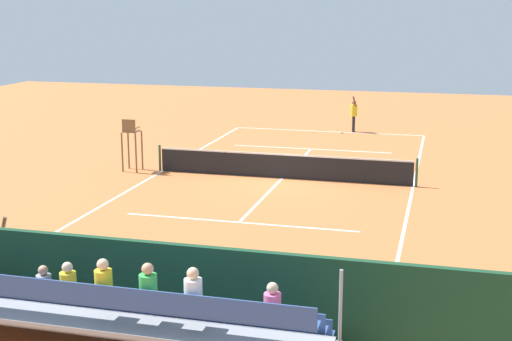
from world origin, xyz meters
TOP-DOWN VIEW (x-y plane):
  - ground_plane at (0.00, 0.00)m, footprint 60.00×60.00m
  - court_line_markings at (0.00, -0.04)m, footprint 10.10×22.20m
  - tennis_net at (0.00, 0.00)m, footprint 10.30×0.10m
  - backdrop_wall at (0.00, 14.00)m, footprint 18.00×0.16m
  - bleacher_stand at (0.12, 15.37)m, footprint 9.06×2.40m
  - umpire_chair at (6.20, 0.29)m, footprint 0.67×0.67m
  - courtside_bench at (-1.82, 13.27)m, footprint 1.80×0.40m
  - equipment_bag at (-0.01, 13.40)m, footprint 0.90×0.36m
  - tennis_player at (-1.32, -11.26)m, footprint 0.43×0.55m
  - tennis_racket at (-0.66, -10.87)m, footprint 0.46×0.56m
  - tennis_ball_near at (0.73, -10.43)m, footprint 0.07×0.07m

SIDE VIEW (x-z plane):
  - ground_plane at x=0.00m, z-range 0.00..0.00m
  - court_line_markings at x=0.00m, z-range 0.00..0.01m
  - tennis_racket at x=-0.66m, z-range 0.00..0.03m
  - tennis_ball_near at x=0.73m, z-range 0.00..0.07m
  - equipment_bag at x=-0.01m, z-range 0.00..0.36m
  - tennis_net at x=0.00m, z-range -0.03..1.04m
  - courtside_bench at x=-1.82m, z-range 0.09..1.02m
  - bleacher_stand at x=0.12m, z-range -0.27..2.21m
  - backdrop_wall at x=0.00m, z-range 0.00..2.00m
  - tennis_player at x=-1.32m, z-range 0.05..1.98m
  - umpire_chair at x=6.20m, z-range 0.24..2.38m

